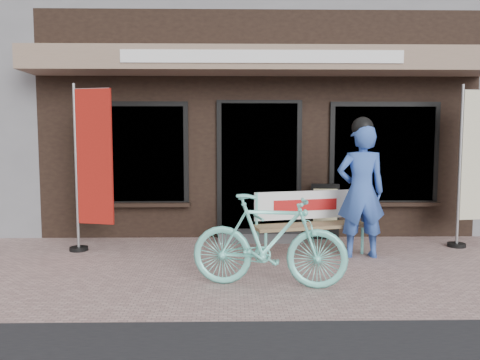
{
  "coord_description": "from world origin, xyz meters",
  "views": [
    {
      "loc": [
        -0.44,
        -5.46,
        1.61
      ],
      "look_at": [
        -0.33,
        0.7,
        1.05
      ],
      "focal_mm": 35.0,
      "sensor_mm": 36.0,
      "label": 1
    }
  ],
  "objects_px": {
    "bicycle": "(269,241)",
    "nobori_cream": "(475,164)",
    "nobori_red": "(91,166)",
    "person": "(361,189)",
    "bench": "(308,217)",
    "menu_stand": "(325,211)"
  },
  "relations": [
    {
      "from": "bicycle",
      "to": "nobori_cream",
      "type": "height_order",
      "value": "nobori_cream"
    },
    {
      "from": "nobori_red",
      "to": "nobori_cream",
      "type": "xyz_separation_m",
      "value": [
        5.52,
        0.22,
        0.01
      ]
    },
    {
      "from": "bicycle",
      "to": "nobori_red",
      "type": "distance_m",
      "value": 2.94
    },
    {
      "from": "person",
      "to": "nobori_cream",
      "type": "height_order",
      "value": "nobori_cream"
    },
    {
      "from": "bench",
      "to": "bicycle",
      "type": "xyz_separation_m",
      "value": [
        -0.66,
        -1.49,
        -0.0
      ]
    },
    {
      "from": "nobori_cream",
      "to": "menu_stand",
      "type": "bearing_deg",
      "value": 158.57
    },
    {
      "from": "nobori_red",
      "to": "menu_stand",
      "type": "relative_size",
      "value": 2.68
    },
    {
      "from": "person",
      "to": "bicycle",
      "type": "bearing_deg",
      "value": -136.89
    },
    {
      "from": "nobori_red",
      "to": "nobori_cream",
      "type": "bearing_deg",
      "value": 16.27
    },
    {
      "from": "person",
      "to": "bench",
      "type": "bearing_deg",
      "value": 160.71
    },
    {
      "from": "bench",
      "to": "bicycle",
      "type": "relative_size",
      "value": 0.98
    },
    {
      "from": "menu_stand",
      "to": "nobori_cream",
      "type": "bearing_deg",
      "value": -7.35
    },
    {
      "from": "menu_stand",
      "to": "bench",
      "type": "bearing_deg",
      "value": -108.25
    },
    {
      "from": "bench",
      "to": "person",
      "type": "xyz_separation_m",
      "value": [
        0.67,
        -0.23,
        0.42
      ]
    },
    {
      "from": "bench",
      "to": "nobori_red",
      "type": "bearing_deg",
      "value": 163.87
    },
    {
      "from": "bicycle",
      "to": "nobori_cream",
      "type": "xyz_separation_m",
      "value": [
        3.16,
        1.83,
        0.72
      ]
    },
    {
      "from": "bench",
      "to": "nobori_cream",
      "type": "bearing_deg",
      "value": -6.23
    },
    {
      "from": "nobori_cream",
      "to": "menu_stand",
      "type": "distance_m",
      "value": 2.29
    },
    {
      "from": "person",
      "to": "nobori_red",
      "type": "xyz_separation_m",
      "value": [
        -3.69,
        0.35,
        0.29
      ]
    },
    {
      "from": "bench",
      "to": "menu_stand",
      "type": "height_order",
      "value": "menu_stand"
    },
    {
      "from": "bicycle",
      "to": "nobori_red",
      "type": "relative_size",
      "value": 0.71
    },
    {
      "from": "bench",
      "to": "nobori_red",
      "type": "height_order",
      "value": "nobori_red"
    }
  ]
}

